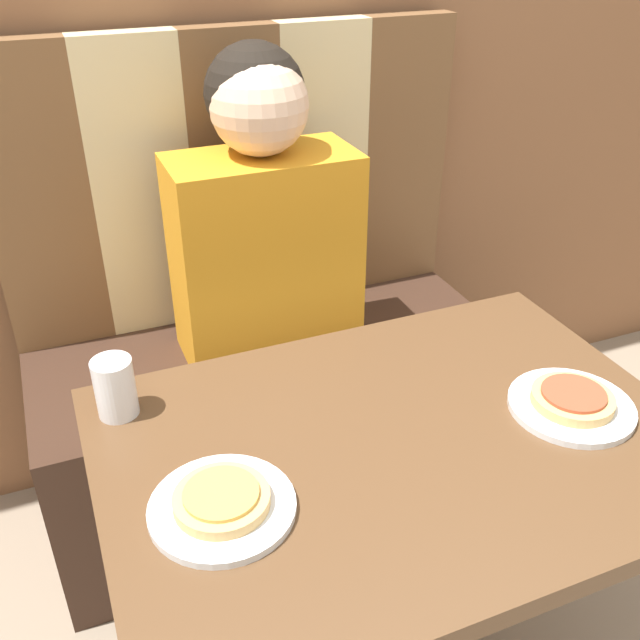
# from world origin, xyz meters

# --- Properties ---
(booth_seat) EXTENTS (1.14, 0.50, 0.50)m
(booth_seat) POSITION_xyz_m (0.00, 0.65, 0.25)
(booth_seat) COLOR #382319
(booth_seat) RESTS_ON ground_plane
(booth_backrest) EXTENTS (1.14, 0.06, 0.70)m
(booth_backrest) POSITION_xyz_m (0.00, 0.87, 0.85)
(booth_backrest) COLOR brown
(booth_backrest) RESTS_ON booth_seat
(dining_table) EXTENTS (0.93, 0.66, 0.71)m
(dining_table) POSITION_xyz_m (0.00, 0.00, 0.61)
(dining_table) COLOR brown
(dining_table) RESTS_ON ground_plane
(person) EXTENTS (0.41, 0.23, 0.70)m
(person) POSITION_xyz_m (0.00, 0.66, 0.84)
(person) COLOR orange
(person) RESTS_ON booth_seat
(plate_left) EXTENTS (0.21, 0.21, 0.01)m
(plate_left) POSITION_xyz_m (-0.30, -0.04, 0.71)
(plate_left) COLOR white
(plate_left) RESTS_ON dining_table
(plate_right) EXTENTS (0.21, 0.21, 0.01)m
(plate_right) POSITION_xyz_m (0.30, -0.04, 0.71)
(plate_right) COLOR white
(plate_right) RESTS_ON dining_table
(pizza_left) EXTENTS (0.14, 0.14, 0.02)m
(pizza_left) POSITION_xyz_m (-0.30, -0.04, 0.73)
(pizza_left) COLOR tan
(pizza_left) RESTS_ON plate_left
(pizza_right) EXTENTS (0.14, 0.14, 0.02)m
(pizza_right) POSITION_xyz_m (0.30, -0.04, 0.73)
(pizza_right) COLOR tan
(pizza_right) RESTS_ON plate_right
(drinking_cup) EXTENTS (0.07, 0.07, 0.10)m
(drinking_cup) POSITION_xyz_m (-0.40, 0.23, 0.76)
(drinking_cup) COLOR silver
(drinking_cup) RESTS_ON dining_table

